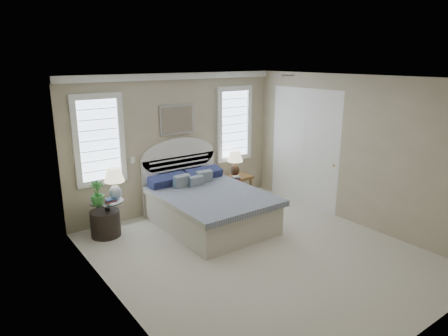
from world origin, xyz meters
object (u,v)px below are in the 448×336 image
floor_pot (105,223)px  lamp_right (235,161)px  nightstand_right (239,182)px  bed (207,204)px  lamp_left (115,181)px  side_table_left (108,214)px

floor_pot → lamp_right: bearing=3.5°
nightstand_right → lamp_right: 0.48m
bed → floor_pot: (-1.70, 0.59, -0.16)m
floor_pot → lamp_left: (0.21, -0.03, 0.74)m
lamp_left → lamp_right: 2.75m
bed → nightstand_right: bearing=28.0°
side_table_left → lamp_left: 0.60m
floor_pot → bed: bearing=-19.2°
lamp_left → lamp_right: lamp_left is taller
lamp_left → lamp_right: (2.74, 0.21, -0.11)m
nightstand_right → lamp_left: bearing=-177.4°
side_table_left → floor_pot: (-0.05, 0.00, -0.16)m
lamp_left → lamp_right: bearing=4.3°
nightstand_right → lamp_right: (-0.05, 0.08, 0.47)m
side_table_left → nightstand_right: bearing=1.9°
bed → side_table_left: bed is taller
bed → floor_pot: 1.81m
side_table_left → lamp_right: (2.90, 0.18, 0.47)m
side_table_left → nightstand_right: (2.95, 0.10, -0.00)m
bed → floor_pot: bearing=160.8°
side_table_left → lamp_right: lamp_right is taller
side_table_left → nightstand_right: size_ratio=1.19×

